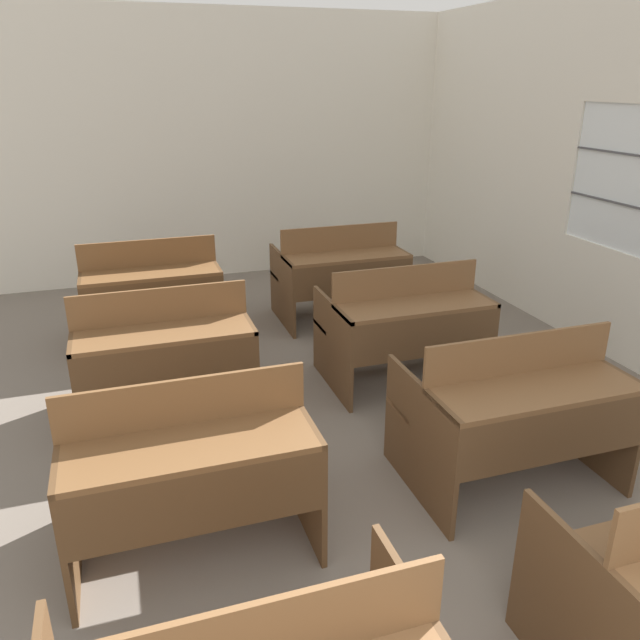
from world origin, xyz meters
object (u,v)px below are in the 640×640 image
at_px(bench_second_right, 514,409).
at_px(bench_back_left, 152,291).
at_px(bench_back_right, 340,273).
at_px(bench_third_right, 404,324).
at_px(bench_third_left, 164,352).
at_px(bench_second_left, 189,465).

xyz_separation_m(bench_second_right, bench_back_left, (-1.78, 2.79, 0.00)).
distance_m(bench_second_right, bench_back_right, 2.79).
bearing_deg(bench_back_left, bench_third_right, -38.83).
relative_size(bench_second_right, bench_back_left, 1.00).
xyz_separation_m(bench_third_left, bench_third_right, (1.77, -0.03, 0.00)).
bearing_deg(bench_second_left, bench_second_right, -0.79).
relative_size(bench_second_right, bench_third_left, 1.00).
xyz_separation_m(bench_second_left, bench_back_left, (0.02, 2.77, 0.00)).
height_order(bench_third_right, bench_back_right, same).
bearing_deg(bench_third_left, bench_second_left, -90.18).
height_order(bench_third_left, bench_back_left, same).
bearing_deg(bench_back_left, bench_second_right, -57.49).
distance_m(bench_third_right, bench_back_left, 2.25).
xyz_separation_m(bench_second_right, bench_back_right, (-0.03, 2.79, 0.00)).
xyz_separation_m(bench_back_left, bench_back_right, (1.75, -0.00, 0.00)).
distance_m(bench_third_left, bench_third_right, 1.77).
bearing_deg(bench_second_left, bench_third_right, 37.31).
bearing_deg(bench_second_left, bench_back_left, 89.61).
height_order(bench_second_left, bench_back_right, same).
bearing_deg(bench_second_right, bench_back_left, 122.51).
relative_size(bench_second_left, bench_third_right, 1.00).
bearing_deg(bench_third_left, bench_back_right, 37.91).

